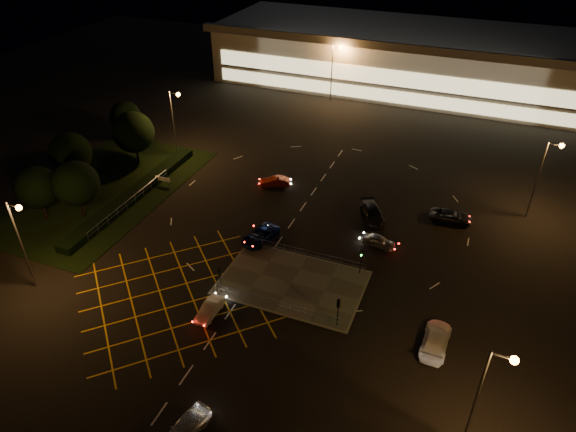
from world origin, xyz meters
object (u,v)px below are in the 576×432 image
at_px(signal_se, 338,307).
at_px(signal_nw, 254,231).
at_px(car_approach_white, 436,340).
at_px(signal_sw, 220,275).
at_px(signal_ne, 361,256).
at_px(car_right_silver, 379,241).
at_px(car_circ_red, 275,182).
at_px(car_left_blue, 260,235).
at_px(car_queue_white, 210,309).
at_px(car_far_dkgrey, 372,213).
at_px(car_near_silver, 185,428).
at_px(car_east_grey, 451,216).

bearing_deg(signal_se, signal_nw, -33.65).
bearing_deg(car_approach_white, signal_sw, 4.58).
bearing_deg(signal_ne, signal_nw, 180.00).
relative_size(car_right_silver, car_circ_red, 0.96).
xyz_separation_m(car_right_silver, car_approach_white, (8.07, -12.65, 0.16)).
distance_m(signal_nw, signal_ne, 12.00).
bearing_deg(car_left_blue, signal_nw, -74.32).
bearing_deg(signal_se, car_approach_white, -174.27).
bearing_deg(car_right_silver, car_approach_white, -138.35).
distance_m(car_queue_white, car_left_blue, 12.54).
bearing_deg(signal_sw, signal_ne, -146.35).
bearing_deg(car_approach_white, car_far_dkgrey, -58.19).
bearing_deg(signal_nw, car_queue_white, -87.85).
xyz_separation_m(signal_se, car_left_blue, (-12.03, 9.52, -1.67)).
relative_size(signal_nw, signal_ne, 1.00).
xyz_separation_m(car_near_silver, car_left_blue, (-4.91, 24.29, -0.07)).
distance_m(car_near_silver, car_far_dkgrey, 33.83).
bearing_deg(signal_sw, car_far_dkgrey, -119.92).
bearing_deg(car_left_blue, car_queue_white, -73.39).
distance_m(signal_se, car_far_dkgrey, 18.68).
relative_size(car_near_silver, car_approach_white, 0.82).
bearing_deg(car_circ_red, signal_nw, -8.76).
xyz_separation_m(car_near_silver, car_east_grey, (14.68, 36.28, -0.07)).
relative_size(signal_se, car_queue_white, 0.83).
bearing_deg(car_circ_red, car_approach_white, 26.93).
relative_size(car_far_dkgrey, car_circ_red, 1.37).
bearing_deg(car_east_grey, car_approach_white, 177.79).
height_order(signal_ne, car_far_dkgrey, signal_ne).
bearing_deg(car_left_blue, car_right_silver, 32.06).
height_order(car_near_silver, car_circ_red, car_near_silver).
distance_m(car_queue_white, car_far_dkgrey, 23.89).
relative_size(car_queue_white, car_east_grey, 0.76).
relative_size(car_right_silver, car_approach_white, 0.68).
relative_size(signal_se, car_near_silver, 0.70).
bearing_deg(car_near_silver, signal_ne, 83.08).
relative_size(signal_se, signal_ne, 1.00).
height_order(car_right_silver, car_circ_red, car_circ_red).
relative_size(signal_sw, signal_ne, 1.00).
xyz_separation_m(signal_nw, car_left_blue, (-0.03, 1.54, -1.67)).
height_order(signal_ne, car_circ_red, signal_ne).
bearing_deg(signal_ne, car_approach_white, -39.09).
relative_size(car_left_blue, car_right_silver, 1.33).
relative_size(signal_nw, car_east_grey, 0.63).
distance_m(car_right_silver, car_east_grey, 10.55).
xyz_separation_m(car_right_silver, car_east_grey, (6.88, 7.99, 0.06)).
bearing_deg(car_queue_white, car_near_silver, -68.23).
xyz_separation_m(signal_se, car_approach_white, (8.75, 0.88, -1.57)).
distance_m(signal_nw, car_approach_white, 21.99).
distance_m(car_queue_white, car_circ_red, 24.77).
bearing_deg(car_left_blue, signal_sw, -75.23).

